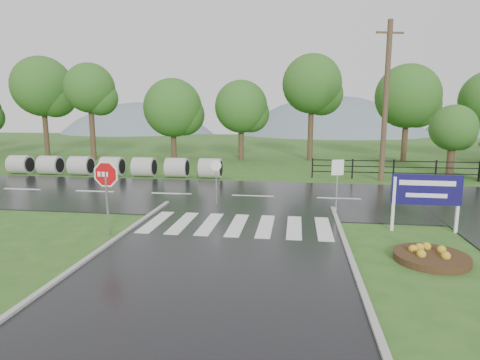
# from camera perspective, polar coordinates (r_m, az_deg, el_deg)

# --- Properties ---
(ground) EXTENTS (120.00, 120.00, 0.00)m
(ground) POSITION_cam_1_polar(r_m,az_deg,el_deg) (9.68, -4.86, -14.94)
(ground) COLOR #2E5B1E
(ground) RESTS_ON ground
(main_road) EXTENTS (90.00, 8.00, 0.04)m
(main_road) POSITION_cam_1_polar(r_m,az_deg,el_deg) (19.10, 1.82, -2.40)
(main_road) COLOR black
(main_road) RESTS_ON ground
(crosswalk) EXTENTS (6.50, 2.80, 0.02)m
(crosswalk) POSITION_cam_1_polar(r_m,az_deg,el_deg) (14.27, -0.38, -6.39)
(crosswalk) COLOR silver
(crosswalk) RESTS_ON ground
(fence_west) EXTENTS (9.58, 0.08, 1.20)m
(fence_west) POSITION_cam_1_polar(r_m,az_deg,el_deg) (25.44, 21.01, 1.67)
(fence_west) COLOR black
(fence_west) RESTS_ON ground
(hills) EXTENTS (102.00, 48.00, 48.00)m
(hills) POSITION_cam_1_polar(r_m,az_deg,el_deg) (76.14, 8.91, -5.18)
(hills) COLOR slate
(hills) RESTS_ON ground
(treeline) EXTENTS (83.20, 5.20, 10.00)m
(treeline) POSITION_cam_1_polar(r_m,az_deg,el_deg) (32.82, 6.22, 2.70)
(treeline) COLOR #26571B
(treeline) RESTS_ON ground
(culvert_pipes) EXTENTS (13.90, 1.20, 1.20)m
(culvert_pipes) POSITION_cam_1_polar(r_m,az_deg,el_deg) (26.41, -17.71, 1.87)
(culvert_pipes) COLOR #9E9B93
(culvert_pipes) RESTS_ON ground
(stop_sign) EXTENTS (1.17, 0.12, 2.62)m
(stop_sign) POSITION_cam_1_polar(r_m,az_deg,el_deg) (13.58, -18.51, -0.08)
(stop_sign) COLOR #939399
(stop_sign) RESTS_ON ground
(estate_billboard) EXTENTS (2.24, 0.11, 1.96)m
(estate_billboard) POSITION_cam_1_polar(r_m,az_deg,el_deg) (14.74, 24.97, -1.65)
(estate_billboard) COLOR silver
(estate_billboard) RESTS_ON ground
(flower_bed) EXTENTS (1.97, 1.97, 0.39)m
(flower_bed) POSITION_cam_1_polar(r_m,az_deg,el_deg) (12.27, 25.55, -9.72)
(flower_bed) COLOR #332111
(flower_bed) RESTS_ON ground
(reg_sign_small) EXTENTS (0.47, 0.17, 2.20)m
(reg_sign_small) POSITION_cam_1_polar(r_m,az_deg,el_deg) (15.84, 13.67, 0.50)
(reg_sign_small) COLOR #939399
(reg_sign_small) RESTS_ON ground
(reg_sign_round) EXTENTS (0.45, 0.10, 1.94)m
(reg_sign_round) POSITION_cam_1_polar(r_m,az_deg,el_deg) (17.38, -3.41, 0.58)
(reg_sign_round) COLOR #939399
(reg_sign_round) RESTS_ON ground
(utility_pole_east) EXTENTS (1.57, 0.51, 8.99)m
(utility_pole_east) POSITION_cam_1_polar(r_m,az_deg,el_deg) (24.57, 20.01, 10.47)
(utility_pole_east) COLOR #473523
(utility_pole_east) RESTS_ON ground
(entrance_tree_left) EXTENTS (2.79, 2.79, 4.42)m
(entrance_tree_left) POSITION_cam_1_polar(r_m,az_deg,el_deg) (27.73, 28.08, 6.52)
(entrance_tree_left) COLOR #3D2B1C
(entrance_tree_left) RESTS_ON ground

